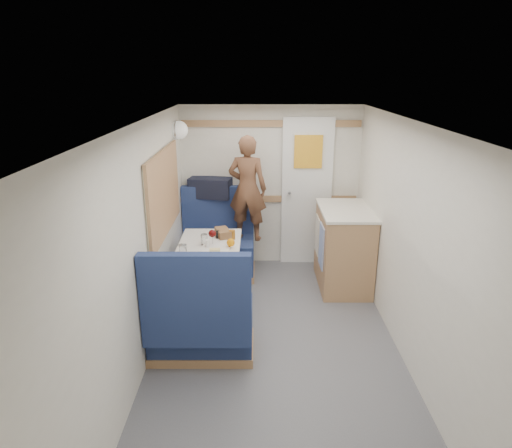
{
  "coord_description": "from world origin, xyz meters",
  "views": [
    {
      "loc": [
        -0.17,
        -3.3,
        2.37
      ],
      "look_at": [
        -0.18,
        0.9,
        0.96
      ],
      "focal_mm": 32.0,
      "sensor_mm": 36.0,
      "label": 1
    }
  ],
  "objects_px": {
    "tray": "(217,246)",
    "pepper_grinder": "(218,235)",
    "beer_glass": "(232,235)",
    "bread_loaf": "(223,234)",
    "dome_light": "(179,130)",
    "galley_counter": "(343,247)",
    "duffel_bag": "(210,188)",
    "tumbler_left": "(183,251)",
    "person": "(247,189)",
    "tumbler_right": "(204,239)",
    "dinette_table": "(210,258)",
    "bench_far": "(217,250)",
    "wine_glass": "(212,234)",
    "orange_fruit": "(231,243)",
    "salt_grinder": "(207,244)",
    "bench_near": "(201,325)",
    "cheese_block": "(215,251)"
  },
  "relations": [
    {
      "from": "tray",
      "to": "pepper_grinder",
      "type": "xyz_separation_m",
      "value": [
        -0.01,
        0.21,
        0.04
      ]
    },
    {
      "from": "beer_glass",
      "to": "bread_loaf",
      "type": "distance_m",
      "value": 0.11
    },
    {
      "from": "dome_light",
      "to": "galley_counter",
      "type": "distance_m",
      "value": 2.28
    },
    {
      "from": "duffel_bag",
      "to": "tumbler_left",
      "type": "relative_size",
      "value": 4.12
    },
    {
      "from": "person",
      "to": "tumbler_right",
      "type": "bearing_deg",
      "value": 77.0
    },
    {
      "from": "dinette_table",
      "to": "bench_far",
      "type": "distance_m",
      "value": 0.9
    },
    {
      "from": "duffel_bag",
      "to": "wine_glass",
      "type": "distance_m",
      "value": 1.2
    },
    {
      "from": "orange_fruit",
      "to": "salt_grinder",
      "type": "distance_m",
      "value": 0.23
    },
    {
      "from": "bench_near",
      "to": "bread_loaf",
      "type": "bearing_deg",
      "value": 82.88
    },
    {
      "from": "bench_far",
      "to": "tumbler_right",
      "type": "xyz_separation_m",
      "value": [
        -0.05,
        -0.89,
        0.47
      ]
    },
    {
      "from": "wine_glass",
      "to": "tumbler_right",
      "type": "height_order",
      "value": "wine_glass"
    },
    {
      "from": "orange_fruit",
      "to": "cheese_block",
      "type": "bearing_deg",
      "value": -132.99
    },
    {
      "from": "dome_light",
      "to": "tumbler_right",
      "type": "height_order",
      "value": "dome_light"
    },
    {
      "from": "galley_counter",
      "to": "tray",
      "type": "distance_m",
      "value": 1.54
    },
    {
      "from": "bench_near",
      "to": "duffel_bag",
      "type": "bearing_deg",
      "value": 92.57
    },
    {
      "from": "pepper_grinder",
      "to": "tumbler_left",
      "type": "bearing_deg",
      "value": -121.41
    },
    {
      "from": "bench_far",
      "to": "salt_grinder",
      "type": "xyz_separation_m",
      "value": [
        -0.0,
        -1.0,
        0.47
      ]
    },
    {
      "from": "cheese_block",
      "to": "bread_loaf",
      "type": "height_order",
      "value": "bread_loaf"
    },
    {
      "from": "bench_far",
      "to": "wine_glass",
      "type": "xyz_separation_m",
      "value": [
        0.04,
        -0.93,
        0.54
      ]
    },
    {
      "from": "bench_near",
      "to": "dome_light",
      "type": "relative_size",
      "value": 5.25
    },
    {
      "from": "tray",
      "to": "tumbler_right",
      "type": "relative_size",
      "value": 3.32
    },
    {
      "from": "galley_counter",
      "to": "cheese_block",
      "type": "bearing_deg",
      "value": -149.15
    },
    {
      "from": "dinette_table",
      "to": "person",
      "type": "relative_size",
      "value": 0.74
    },
    {
      "from": "duffel_bag",
      "to": "orange_fruit",
      "type": "xyz_separation_m",
      "value": [
        0.31,
        -1.24,
        -0.24
      ]
    },
    {
      "from": "bench_near",
      "to": "salt_grinder",
      "type": "xyz_separation_m",
      "value": [
        -0.0,
        0.73,
        0.47
      ]
    },
    {
      "from": "orange_fruit",
      "to": "tumbler_right",
      "type": "xyz_separation_m",
      "value": [
        -0.27,
        0.1,
        -0.0
      ]
    },
    {
      "from": "bench_far",
      "to": "orange_fruit",
      "type": "xyz_separation_m",
      "value": [
        0.23,
        -0.99,
        0.48
      ]
    },
    {
      "from": "salt_grinder",
      "to": "wine_glass",
      "type": "bearing_deg",
      "value": 61.19
    },
    {
      "from": "dinette_table",
      "to": "wine_glass",
      "type": "xyz_separation_m",
      "value": [
        0.04,
        -0.06,
        0.28
      ]
    },
    {
      "from": "person",
      "to": "tumbler_left",
      "type": "bearing_deg",
      "value": 76.44
    },
    {
      "from": "dinette_table",
      "to": "beer_glass",
      "type": "xyz_separation_m",
      "value": [
        0.22,
        0.12,
        0.2
      ]
    },
    {
      "from": "bench_near",
      "to": "galley_counter",
      "type": "bearing_deg",
      "value": 43.94
    },
    {
      "from": "bench_far",
      "to": "beer_glass",
      "type": "relative_size",
      "value": 10.4
    },
    {
      "from": "galley_counter",
      "to": "tray",
      "type": "bearing_deg",
      "value": -155.01
    },
    {
      "from": "galley_counter",
      "to": "tumbler_right",
      "type": "relative_size",
      "value": 8.4
    },
    {
      "from": "person",
      "to": "orange_fruit",
      "type": "distance_m",
      "value": 1.05
    },
    {
      "from": "tumbler_right",
      "to": "bread_loaf",
      "type": "distance_m",
      "value": 0.26
    },
    {
      "from": "wine_glass",
      "to": "beer_glass",
      "type": "distance_m",
      "value": 0.27
    },
    {
      "from": "cheese_block",
      "to": "dome_light",
      "type": "bearing_deg",
      "value": 112.76
    },
    {
      "from": "cheese_block",
      "to": "wine_glass",
      "type": "distance_m",
      "value": 0.24
    },
    {
      "from": "cheese_block",
      "to": "bread_loaf",
      "type": "relative_size",
      "value": 0.43
    },
    {
      "from": "pepper_grinder",
      "to": "dinette_table",
      "type": "bearing_deg",
      "value": -122.65
    },
    {
      "from": "galley_counter",
      "to": "tumbler_right",
      "type": "height_order",
      "value": "galley_counter"
    },
    {
      "from": "orange_fruit",
      "to": "pepper_grinder",
      "type": "xyz_separation_m",
      "value": [
        -0.15,
        0.25,
        -0.01
      ]
    },
    {
      "from": "beer_glass",
      "to": "duffel_bag",
      "type": "bearing_deg",
      "value": 107.38
    },
    {
      "from": "dome_light",
      "to": "beer_glass",
      "type": "height_order",
      "value": "dome_light"
    },
    {
      "from": "duffel_bag",
      "to": "pepper_grinder",
      "type": "height_order",
      "value": "duffel_bag"
    },
    {
      "from": "bench_near",
      "to": "galley_counter",
      "type": "height_order",
      "value": "bench_near"
    },
    {
      "from": "tumbler_right",
      "to": "bread_loaf",
      "type": "relative_size",
      "value": 0.48
    },
    {
      "from": "cheese_block",
      "to": "tray",
      "type": "bearing_deg",
      "value": 88.43
    }
  ]
}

